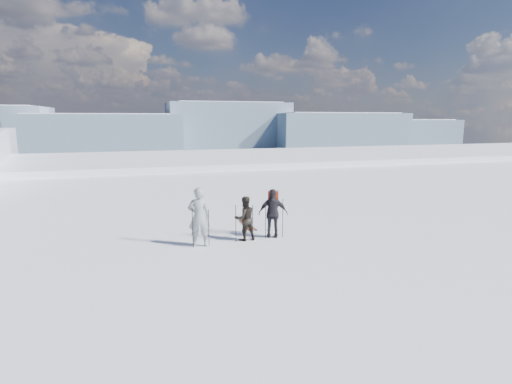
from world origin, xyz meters
TOP-DOWN VIEW (x-y plane):
  - lake_basin at (0.00, 30.00)m, footprint 820.00×820.00m
  - far_mountain_range at (29.60, 454.78)m, footprint 770.00×110.00m
  - skier_grey at (-3.35, 4.09)m, footprint 0.78×0.59m
  - skier_dark at (-1.78, 4.30)m, footprint 0.81×0.67m
  - skier_pack at (-0.76, 4.31)m, footprint 1.09×0.72m
  - backpack at (-0.68, 4.55)m, footprint 0.41×0.31m
  - ski_poles at (-1.96, 4.14)m, footprint 3.17×0.27m
  - skis_loose at (-1.23, 6.13)m, footprint 0.34×1.70m

SIDE VIEW (x-z plane):
  - far_mountain_range at x=29.60m, z-range -33.69..19.31m
  - lake_basin at x=0.00m, z-range -42.31..29.31m
  - skis_loose at x=-1.23m, z-range 0.00..0.03m
  - ski_poles at x=-1.96m, z-range -0.04..1.32m
  - skier_dark at x=-1.78m, z-range 0.00..1.52m
  - skier_pack at x=-0.76m, z-range 0.00..1.71m
  - skier_grey at x=-3.35m, z-range 0.00..1.94m
  - backpack at x=-0.68m, z-range 1.71..2.28m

